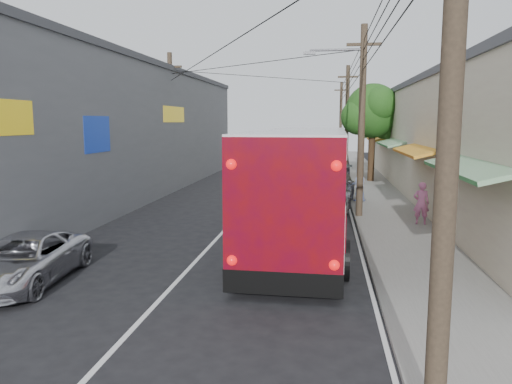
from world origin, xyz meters
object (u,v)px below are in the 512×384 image
parked_suv (326,187)px  pedestrian_far (358,185)px  coach_bus (304,182)px  jeepney (24,260)px  pedestrian_near (421,203)px  parked_car_far (337,165)px  parked_car_mid (326,172)px

parked_suv → pedestrian_far: parked_suv is taller
coach_bus → jeepney: bearing=-136.8°
jeepney → pedestrian_near: bearing=32.9°
parked_suv → parked_car_far: 13.81m
parked_suv → pedestrian_far: bearing=39.3°
coach_bus → pedestrian_far: (2.40, 7.92, -1.03)m
jeepney → parked_car_mid: parked_car_mid is taller
jeepney → parked_car_mid: bearing=67.1°
coach_bus → parked_suv: bearing=84.9°
pedestrian_near → pedestrian_far: pedestrian_near is taller
coach_bus → parked_car_mid: 16.17m
coach_bus → pedestrian_far: 8.34m
coach_bus → parked_car_far: coach_bus is taller
coach_bus → parked_car_far: 20.74m
parked_car_mid → pedestrian_near: (3.66, -13.72, 0.17)m
jeepney → pedestrian_near: pedestrian_near is taller
parked_car_mid → parked_car_far: 4.60m
parked_car_far → pedestrian_far: 12.75m
pedestrian_near → parked_car_far: bearing=-75.6°
jeepney → pedestrian_far: pedestrian_far is taller
parked_car_far → pedestrian_near: pedestrian_near is taller
coach_bus → parked_car_far: size_ratio=2.74×
jeepney → parked_car_far: 28.00m
coach_bus → pedestrian_near: size_ratio=8.01×
parked_car_mid → coach_bus: bearing=-92.2°
coach_bus → parked_car_mid: coach_bus is taller
parked_suv → parked_car_mid: bearing=95.7°
jeepney → parked_suv: (7.60, 12.93, 0.31)m
parked_suv → coach_bus: bearing=-91.0°
coach_bus → jeepney: 9.22m
parked_suv → parked_car_far: (0.80, 13.79, -0.12)m
parked_car_mid → pedestrian_far: pedestrian_far is taller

